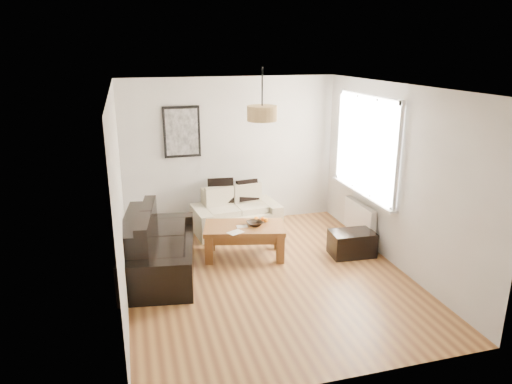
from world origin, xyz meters
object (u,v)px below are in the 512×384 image
object	(u,v)px
loveseat_cream	(236,211)
ottoman	(352,243)
sofa_leather	(159,245)
coffee_table	(245,241)

from	to	relation	value
loveseat_cream	ottoman	distance (m)	2.09
sofa_leather	ottoman	size ratio (longest dim) A/B	2.88
sofa_leather	ottoman	world-z (taller)	sofa_leather
coffee_table	loveseat_cream	bearing A→B (deg)	83.58
coffee_table	ottoman	distance (m)	1.65
ottoman	sofa_leather	bearing A→B (deg)	175.50
loveseat_cream	coffee_table	bearing A→B (deg)	-102.64
loveseat_cream	coffee_table	xyz separation A→B (m)	(-0.12, -1.06, -0.11)
sofa_leather	coffee_table	distance (m)	1.31
loveseat_cream	coffee_table	distance (m)	1.07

